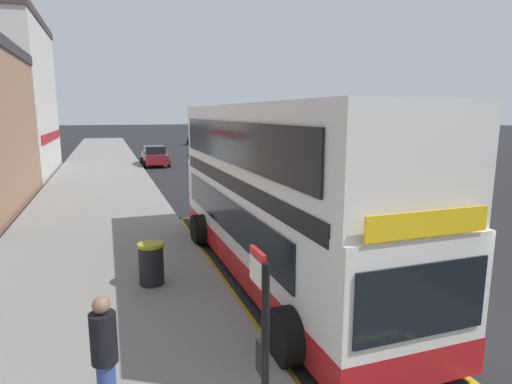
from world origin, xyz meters
TOP-DOWN VIEW (x-y plane):
  - ground_plane at (0.00, 32.00)m, footprint 260.00×260.00m
  - pavement_near at (-7.00, 32.00)m, footprint 6.00×76.00m
  - double_decker_bus at (-2.46, 4.86)m, footprint 3.25×11.05m
  - bus_bay_markings at (-2.60, 4.54)m, footprint 2.81×14.21m
  - bus_stop_sign at (-4.98, -1.04)m, footprint 0.09×0.51m
  - parked_car_maroon_across at (-2.93, 29.79)m, footprint 2.09×4.20m
  - parked_car_navy_behind at (5.00, 52.14)m, footprint 2.09×4.20m
  - parked_car_silver_kerbside at (2.84, 36.13)m, footprint 2.09×4.20m
  - pedestrian_waiting_near_sign at (-6.69, 0.28)m, footprint 0.34×0.34m
  - litter_bin at (-5.67, 4.83)m, footprint 0.62×0.62m

SIDE VIEW (x-z plane):
  - ground_plane at x=0.00m, z-range 0.00..0.00m
  - bus_bay_markings at x=-2.60m, z-range 0.00..0.01m
  - pavement_near at x=-7.00m, z-range 0.00..0.14m
  - litter_bin at x=-5.67m, z-range 0.14..1.16m
  - parked_car_maroon_across at x=-2.93m, z-range -0.01..1.61m
  - parked_car_navy_behind at x=5.00m, z-range -0.01..1.61m
  - parked_car_silver_kerbside at x=2.84m, z-range -0.01..1.61m
  - pedestrian_waiting_near_sign at x=-6.69m, z-range 0.22..1.98m
  - bus_stop_sign at x=-4.98m, z-range 0.38..2.93m
  - double_decker_bus at x=-2.46m, z-range -0.13..4.27m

